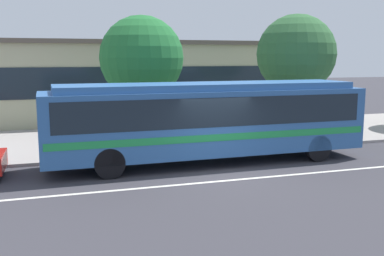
# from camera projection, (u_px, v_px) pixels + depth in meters

# --- Properties ---
(ground_plane) EXTENTS (120.00, 120.00, 0.00)m
(ground_plane) POSITION_uv_depth(u_px,v_px,m) (221.00, 174.00, 14.97)
(ground_plane) COLOR #37363C
(sidewalk_slab) EXTENTS (60.00, 8.00, 0.12)m
(sidewalk_slab) POSITION_uv_depth(u_px,v_px,m) (167.00, 137.00, 21.60)
(sidewalk_slab) COLOR #9A938F
(sidewalk_slab) RESTS_ON ground_plane
(lane_stripe_center) EXTENTS (56.00, 0.16, 0.01)m
(lane_stripe_center) POSITION_uv_depth(u_px,v_px,m) (230.00, 180.00, 14.22)
(lane_stripe_center) COLOR silver
(lane_stripe_center) RESTS_ON ground_plane
(transit_bus) EXTENTS (11.78, 2.60, 2.94)m
(transit_bus) POSITION_uv_depth(u_px,v_px,m) (208.00, 117.00, 16.36)
(transit_bus) COLOR #2E5C9B
(transit_bus) RESTS_ON ground_plane
(pedestrian_waiting_near_sign) EXTENTS (0.38, 0.38, 1.61)m
(pedestrian_waiting_near_sign) POSITION_uv_depth(u_px,v_px,m) (92.00, 132.00, 16.96)
(pedestrian_waiting_near_sign) COLOR #3B343B
(pedestrian_waiting_near_sign) RESTS_ON sidewalk_slab
(pedestrian_walking_along_curb) EXTENTS (0.39, 0.39, 1.68)m
(pedestrian_walking_along_curb) POSITION_uv_depth(u_px,v_px,m) (192.00, 125.00, 18.43)
(pedestrian_walking_along_curb) COLOR #6F6959
(pedestrian_walking_along_curb) RESTS_ON sidewalk_slab
(pedestrian_standing_by_tree) EXTENTS (0.38, 0.38, 1.61)m
(pedestrian_standing_by_tree) POSITION_uv_depth(u_px,v_px,m) (160.00, 123.00, 19.22)
(pedestrian_standing_by_tree) COLOR #303F2F
(pedestrian_standing_by_tree) RESTS_ON sidewalk_slab
(bus_stop_sign) EXTENTS (0.08, 0.44, 2.66)m
(bus_stop_sign) POSITION_uv_depth(u_px,v_px,m) (292.00, 104.00, 19.70)
(bus_stop_sign) COLOR gray
(bus_stop_sign) RESTS_ON sidewalk_slab
(street_tree_near_stop) EXTENTS (3.72, 3.72, 5.57)m
(street_tree_near_stop) POSITION_uv_depth(u_px,v_px,m) (142.00, 58.00, 19.86)
(street_tree_near_stop) COLOR brown
(street_tree_near_stop) RESTS_ON sidewalk_slab
(street_tree_mid_block) EXTENTS (3.82, 3.82, 5.80)m
(street_tree_mid_block) POSITION_uv_depth(u_px,v_px,m) (296.00, 54.00, 21.73)
(street_tree_mid_block) COLOR brown
(street_tree_mid_block) RESTS_ON sidewalk_slab
(station_building) EXTENTS (19.76, 6.98, 4.81)m
(station_building) POSITION_uv_depth(u_px,v_px,m) (145.00, 80.00, 28.27)
(station_building) COLOR #AAAA88
(station_building) RESTS_ON ground_plane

